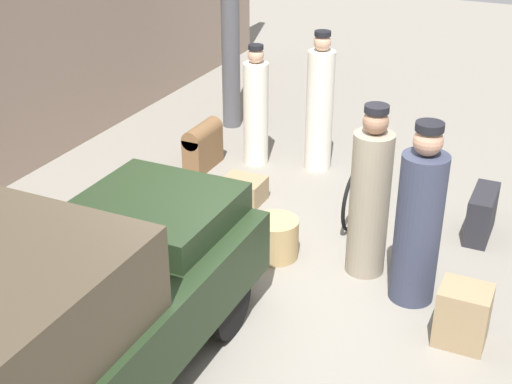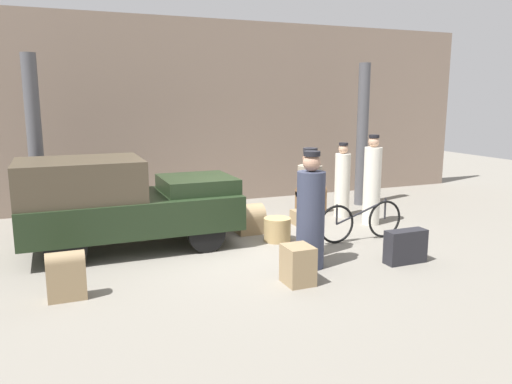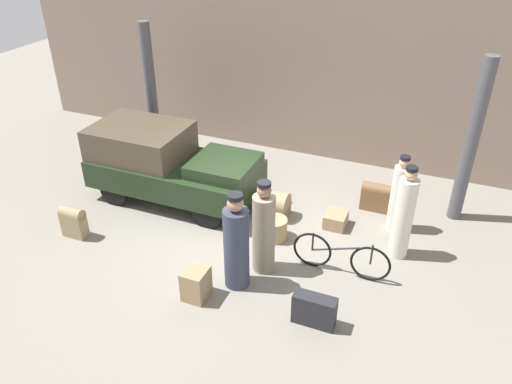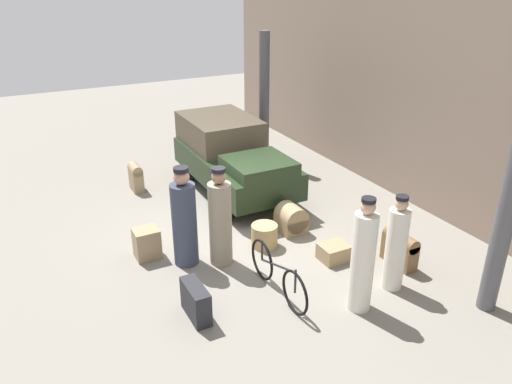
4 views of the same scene
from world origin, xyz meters
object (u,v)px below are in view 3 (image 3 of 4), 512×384
porter_with_bicycle (236,245)px  trunk_barrel_dark (378,196)px  trunk_large_brown (275,205)px  suitcase_black_upright (336,220)px  wicker_basket (275,229)px  conductor_in_dark_uniform (264,231)px  suitcase_tan_flat (73,221)px  bicycle (341,256)px  porter_lifting_near_truck (403,216)px  porter_carrying_trunk (399,197)px  suitcase_small_leather (314,310)px  truck (167,162)px  trunk_wicker_pale (196,284)px

porter_with_bicycle → trunk_barrel_dark: size_ratio=2.65×
trunk_large_brown → suitcase_black_upright: trunk_large_brown is taller
wicker_basket → conductor_in_dark_uniform: bearing=-81.4°
suitcase_tan_flat → trunk_large_brown: size_ratio=1.15×
bicycle → porter_lifting_near_truck: porter_lifting_near_truck is taller
wicker_basket → porter_carrying_trunk: porter_carrying_trunk is taller
porter_lifting_near_truck → suitcase_small_leather: porter_lifting_near_truck is taller
truck → suitcase_small_leather: bearing=-31.3°
conductor_in_dark_uniform → porter_carrying_trunk: size_ratio=1.10×
conductor_in_dark_uniform → bicycle: bearing=17.1°
conductor_in_dark_uniform → porter_carrying_trunk: (2.01, 2.19, -0.07)m
porter_carrying_trunk → suitcase_tan_flat: size_ratio=2.52×
porter_with_bicycle → trunk_wicker_pale: size_ratio=3.27×
truck → wicker_basket: 2.87m
truck → trunk_large_brown: truck is taller
trunk_barrel_dark → suitcase_black_upright: bearing=-125.4°
bicycle → porter_carrying_trunk: bearing=68.9°
wicker_basket → porter_with_bicycle: bearing=-95.0°
trunk_large_brown → trunk_barrel_dark: bearing=28.5°
porter_carrying_trunk → trunk_barrel_dark: porter_carrying_trunk is taller
suitcase_tan_flat → suitcase_black_upright: size_ratio=1.30×
trunk_wicker_pale → suitcase_tan_flat: bearing=168.3°
suitcase_tan_flat → suitcase_black_upright: bearing=26.2°
porter_carrying_trunk → trunk_wicker_pale: size_ratio=2.95×
truck → trunk_large_brown: size_ratio=6.40×
trunk_wicker_pale → suitcase_small_leather: (2.02, 0.16, -0.01)m
conductor_in_dark_uniform → trunk_barrel_dark: conductor_in_dark_uniform is taller
truck → wicker_basket: (2.73, -0.59, -0.65)m
porter_lifting_near_truck → porter_with_bicycle: size_ratio=1.03×
wicker_basket → trunk_barrel_dark: (1.68, 1.81, 0.12)m
bicycle → porter_carrying_trunk: size_ratio=1.07×
conductor_in_dark_uniform → trunk_wicker_pale: conductor_in_dark_uniform is taller
bicycle → conductor_in_dark_uniform: bearing=-162.9°
porter_carrying_trunk → suitcase_small_leather: (-0.76, -3.16, -0.49)m
truck → bicycle: (4.20, -1.14, -0.50)m
trunk_barrel_dark → trunk_wicker_pale: size_ratio=1.24×
porter_lifting_near_truck → trunk_large_brown: bearing=172.3°
trunk_barrel_dark → bicycle: bearing=-95.3°
wicker_basket → suitcase_black_upright: 1.35m
bicycle → suitcase_small_leather: 1.38m
truck → trunk_wicker_pale: 3.45m
bicycle → trunk_wicker_pale: (-2.09, -1.54, -0.09)m
bicycle → trunk_large_brown: (-1.73, 1.30, -0.11)m
suitcase_small_leather → suitcase_black_upright: (-0.37, 2.80, -0.12)m
wicker_basket → trunk_wicker_pale: (-0.63, -2.09, 0.06)m
porter_carrying_trunk → trunk_large_brown: size_ratio=2.89×
porter_lifting_near_truck → bicycle: bearing=-132.9°
truck → porter_lifting_near_truck: (5.08, -0.19, -0.00)m
conductor_in_dark_uniform → trunk_barrel_dark: 3.20m
porter_lifting_near_truck → porter_with_bicycle: 3.13m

